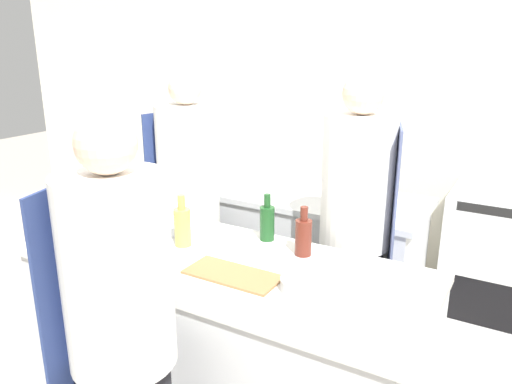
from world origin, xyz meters
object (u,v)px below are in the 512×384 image
object	(u,v)px
chef_at_prep_near	(123,344)
bottle_wine	(267,222)
bottle_olive_oil	(182,226)
chef_at_stove	(355,233)
chef_at_pass_far	(190,213)
bowl_mixing_large	(189,226)
bottle_vinegar	(150,214)
bowl_ceramic_blue	(88,230)
bowl_prep_small	(304,285)
stockpot	(211,164)
bottle_cooking_oil	(303,236)

from	to	relation	value
chef_at_prep_near	bottle_wine	world-z (taller)	chef_at_prep_near
chef_at_prep_near	bottle_olive_oil	world-z (taller)	chef_at_prep_near
chef_at_stove	chef_at_pass_far	bearing A→B (deg)	-96.60
bowl_mixing_large	bottle_vinegar	bearing A→B (deg)	-157.53
bowl_ceramic_blue	bottle_wine	bearing A→B (deg)	28.15
bottle_wine	bowl_prep_small	size ratio (longest dim) A/B	1.27
bowl_prep_small	bowl_mixing_large	bearing A→B (deg)	160.06
chef_at_prep_near	chef_at_pass_far	distance (m)	1.37
bottle_vinegar	stockpot	world-z (taller)	bottle_vinegar
bowl_prep_small	chef_at_pass_far	bearing A→B (deg)	151.00
chef_at_pass_far	bowl_ceramic_blue	distance (m)	0.67
bottle_vinegar	stockpot	distance (m)	1.16
bottle_olive_oil	bowl_ceramic_blue	xyz separation A→B (m)	(-0.51, -0.17, -0.07)
chef_at_prep_near	chef_at_stove	world-z (taller)	chef_at_stove
bowl_mixing_large	chef_at_stove	bearing A→B (deg)	30.60
bowl_ceramic_blue	stockpot	distance (m)	1.37
chef_at_prep_near	bowl_prep_small	size ratio (longest dim) A/B	8.51
chef_at_prep_near	bowl_ceramic_blue	size ratio (longest dim) A/B	7.70
bottle_olive_oil	bowl_prep_small	bearing A→B (deg)	-9.68
bottle_cooking_oil	stockpot	xyz separation A→B (m)	(-1.26, 0.99, -0.00)
chef_at_pass_far	chef_at_stove	bearing A→B (deg)	-66.85
bottle_cooking_oil	chef_at_stove	bearing A→B (deg)	75.67
bowl_mixing_large	bowl_ceramic_blue	world-z (taller)	bowl_ceramic_blue
bowl_ceramic_blue	stockpot	bearing A→B (deg)	96.58
chef_at_stove	stockpot	distance (m)	1.48
bottle_wine	bowl_ceramic_blue	xyz separation A→B (m)	(-0.85, -0.46, -0.06)
chef_at_pass_far	bottle_vinegar	xyz separation A→B (m)	(0.01, -0.37, 0.11)
chef_at_pass_far	bottle_wine	world-z (taller)	chef_at_pass_far
stockpot	bowl_mixing_large	bearing A→B (deg)	-60.60
chef_at_pass_far	bowl_prep_small	bearing A→B (deg)	-106.42
bowl_ceramic_blue	chef_at_stove	bearing A→B (deg)	34.12
stockpot	bottle_olive_oil	bearing A→B (deg)	-60.73
bottle_olive_oil	chef_at_prep_near	bearing A→B (deg)	-67.50
bottle_olive_oil	bottle_cooking_oil	world-z (taller)	bottle_olive_oil
bottle_cooking_oil	bottle_vinegar	bearing A→B (deg)	-172.84
chef_at_stove	bottle_vinegar	world-z (taller)	chef_at_stove
bowl_mixing_large	bowl_prep_small	xyz separation A→B (m)	(0.84, -0.31, 0.00)
chef_at_stove	bottle_vinegar	bearing A→B (deg)	-78.14
bowl_prep_small	bowl_ceramic_blue	bearing A→B (deg)	-178.05
chef_at_prep_near	bottle_cooking_oil	size ratio (longest dim) A/B	6.76
bowl_prep_small	bowl_ceramic_blue	world-z (taller)	bowl_ceramic_blue
bottle_olive_oil	bottle_vinegar	size ratio (longest dim) A/B	1.26
bottle_cooking_oil	bowl_mixing_large	world-z (taller)	bottle_cooking_oil
chef_at_prep_near	bottle_cooking_oil	world-z (taller)	chef_at_prep_near
bowl_mixing_large	bowl_prep_small	world-z (taller)	bowl_prep_small
bowl_prep_small	bowl_ceramic_blue	xyz separation A→B (m)	(-1.26, -0.04, 0.01)
bottle_cooking_oil	bowl_ceramic_blue	bearing A→B (deg)	-161.11
chef_at_prep_near	bottle_vinegar	xyz separation A→B (m)	(-0.62, 0.85, 0.13)
bottle_olive_oil	bowl_mixing_large	size ratio (longest dim) A/B	1.10
chef_at_prep_near	bottle_olive_oil	distance (m)	0.83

